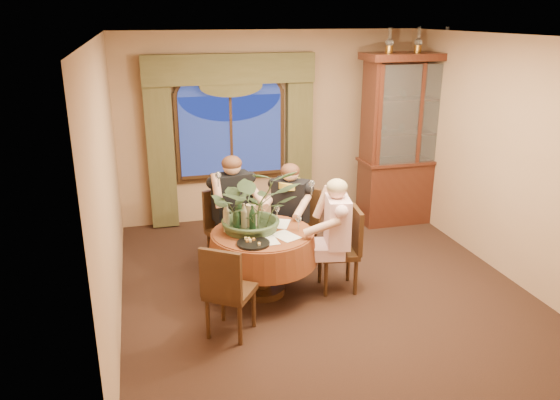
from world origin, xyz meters
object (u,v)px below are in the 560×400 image
object	(u,v)px
oil_lamp_left	(390,40)
chair_back_right	(297,229)
oil_lamp_center	(418,40)
wine_bottle_0	(240,214)
person_back	(232,212)
person_pink	(337,237)
dining_table	(263,263)
olive_bowl	(267,231)
chair_right	(338,250)
wine_bottle_1	(244,218)
stoneware_vase	(251,217)
wine_bottle_2	(252,220)
china_cabinet	(411,140)
chair_front_left	(230,289)
person_scarf	(290,215)
chair_back	(227,231)
oil_lamp_right	(446,39)
wine_bottle_4	(226,217)
centerpiece_plant	(254,175)
wine_bottle_3	(236,222)

from	to	relation	value
oil_lamp_left	chair_back_right	size ratio (longest dim) A/B	0.35
oil_lamp_center	wine_bottle_0	bearing A→B (deg)	-151.63
person_back	person_pink	bearing A→B (deg)	122.68
dining_table	olive_bowl	world-z (taller)	olive_bowl
chair_right	chair_back_right	size ratio (longest dim) A/B	1.00
wine_bottle_1	stoneware_vase	bearing A→B (deg)	35.06
oil_lamp_center	chair_right	distance (m)	3.38
chair_back_right	wine_bottle_1	size ratio (longest dim) A/B	2.91
oil_lamp_center	person_pink	xyz separation A→B (m)	(-1.84, -1.89, -2.00)
chair_back_right	wine_bottle_2	distance (m)	1.06
china_cabinet	chair_front_left	distance (m)	4.05
oil_lamp_center	person_pink	world-z (taller)	oil_lamp_center
oil_lamp_left	person_scarf	size ratio (longest dim) A/B	0.26
chair_back	person_scarf	world-z (taller)	person_scarf
oil_lamp_left	chair_right	xyz separation A→B (m)	(-1.36, -1.84, -2.19)
person_pink	person_scarf	bearing A→B (deg)	32.74
stoneware_vase	chair_back	bearing A→B (deg)	104.10
person_scarf	chair_right	bearing A→B (deg)	153.85
oil_lamp_center	olive_bowl	size ratio (longest dim) A/B	2.47
dining_table	chair_back_right	bearing A→B (deg)	46.36
wine_bottle_2	stoneware_vase	bearing A→B (deg)	83.71
oil_lamp_right	chair_back_right	distance (m)	3.51
stoneware_vase	wine_bottle_4	world-z (taller)	wine_bottle_4
oil_lamp_left	chair_front_left	xyz separation A→B (m)	(-2.70, -2.44, -2.19)
china_cabinet	chair_back	world-z (taller)	china_cabinet
centerpiece_plant	chair_right	bearing A→B (deg)	-13.59
chair_right	wine_bottle_2	distance (m)	1.06
oil_lamp_right	chair_front_left	size ratio (longest dim) A/B	0.35
person_pink	centerpiece_plant	size ratio (longest dim) A/B	1.24
oil_lamp_center	chair_back_right	size ratio (longest dim) A/B	0.35
chair_front_left	wine_bottle_1	size ratio (longest dim) A/B	2.91
dining_table	oil_lamp_left	distance (m)	3.63
stoneware_vase	wine_bottle_2	world-z (taller)	wine_bottle_2
oil_lamp_left	wine_bottle_0	bearing A→B (deg)	-147.50
oil_lamp_right	stoneware_vase	bearing A→B (deg)	-153.03
olive_bowl	person_back	bearing A→B (deg)	105.18
dining_table	chair_front_left	xyz separation A→B (m)	(-0.49, -0.71, 0.10)
dining_table	centerpiece_plant	distance (m)	1.01
wine_bottle_4	wine_bottle_3	bearing A→B (deg)	-61.96
chair_right	olive_bowl	size ratio (longest dim) A/B	6.98
olive_bowl	oil_lamp_center	bearing A→B (deg)	34.13
oil_lamp_left	person_back	size ratio (longest dim) A/B	0.24
dining_table	chair_front_left	bearing A→B (deg)	-124.48
oil_lamp_left	wine_bottle_2	bearing A→B (deg)	-142.68
oil_lamp_left	person_back	distance (m)	3.23
oil_lamp_left	wine_bottle_4	size ratio (longest dim) A/B	1.03
chair_front_left	person_scarf	xyz separation A→B (m)	(0.99, 1.34, 0.19)
oil_lamp_center	wine_bottle_4	xyz separation A→B (m)	(-3.02, -1.62, -1.75)
oil_lamp_right	wine_bottle_1	bearing A→B (deg)	-152.78
wine_bottle_0	oil_lamp_left	bearing A→B (deg)	32.50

